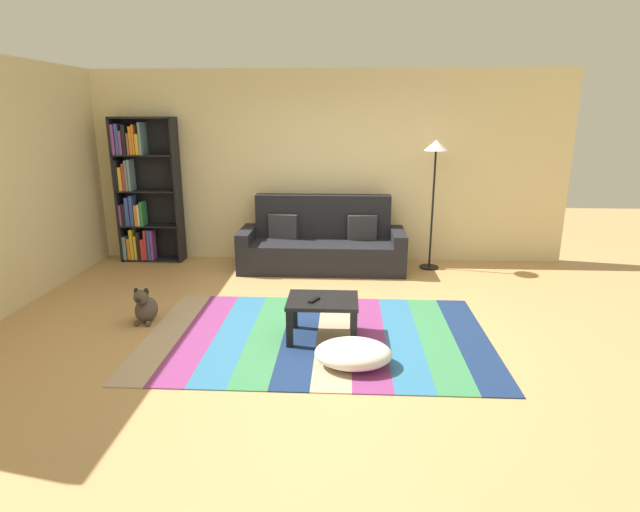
{
  "coord_description": "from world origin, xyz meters",
  "views": [
    {
      "loc": [
        0.27,
        -4.87,
        2.11
      ],
      "look_at": [
        0.0,
        0.32,
        0.65
      ],
      "focal_mm": 28.72,
      "sensor_mm": 36.0,
      "label": 1
    }
  ],
  "objects_px": {
    "couch": "(322,245)",
    "bookshelf": "(141,193)",
    "coffee_table": "(323,306)",
    "pouf": "(353,353)",
    "standing_lamp": "(435,162)",
    "tv_remote": "(314,300)",
    "dog": "(145,308)"
  },
  "relations": [
    {
      "from": "couch",
      "to": "bookshelf",
      "type": "relative_size",
      "value": 1.1
    },
    {
      "from": "bookshelf",
      "to": "coffee_table",
      "type": "height_order",
      "value": "bookshelf"
    },
    {
      "from": "pouf",
      "to": "coffee_table",
      "type": "bearing_deg",
      "value": 117.12
    },
    {
      "from": "standing_lamp",
      "to": "tv_remote",
      "type": "relative_size",
      "value": 11.76
    },
    {
      "from": "bookshelf",
      "to": "tv_remote",
      "type": "distance_m",
      "value": 3.82
    },
    {
      "from": "bookshelf",
      "to": "coffee_table",
      "type": "distance_m",
      "value": 3.85
    },
    {
      "from": "couch",
      "to": "pouf",
      "type": "bearing_deg",
      "value": -82.06
    },
    {
      "from": "dog",
      "to": "standing_lamp",
      "type": "relative_size",
      "value": 0.23
    },
    {
      "from": "tv_remote",
      "to": "bookshelf",
      "type": "bearing_deg",
      "value": 163.18
    },
    {
      "from": "pouf",
      "to": "dog",
      "type": "distance_m",
      "value": 2.31
    },
    {
      "from": "couch",
      "to": "tv_remote",
      "type": "relative_size",
      "value": 15.07
    },
    {
      "from": "dog",
      "to": "standing_lamp",
      "type": "distance_m",
      "value": 4.09
    },
    {
      "from": "coffee_table",
      "to": "standing_lamp",
      "type": "height_order",
      "value": "standing_lamp"
    },
    {
      "from": "bookshelf",
      "to": "dog",
      "type": "distance_m",
      "value": 2.61
    },
    {
      "from": "pouf",
      "to": "tv_remote",
      "type": "relative_size",
      "value": 4.44
    },
    {
      "from": "couch",
      "to": "standing_lamp",
      "type": "xyz_separation_m",
      "value": [
        1.51,
        0.07,
        1.14
      ]
    },
    {
      "from": "couch",
      "to": "standing_lamp",
      "type": "height_order",
      "value": "standing_lamp"
    },
    {
      "from": "coffee_table",
      "to": "dog",
      "type": "distance_m",
      "value": 1.89
    },
    {
      "from": "dog",
      "to": "coffee_table",
      "type": "bearing_deg",
      "value": -9.23
    },
    {
      "from": "bookshelf",
      "to": "coffee_table",
      "type": "bearing_deg",
      "value": -43.69
    },
    {
      "from": "standing_lamp",
      "to": "tv_remote",
      "type": "height_order",
      "value": "standing_lamp"
    },
    {
      "from": "couch",
      "to": "dog",
      "type": "bearing_deg",
      "value": -130.53
    },
    {
      "from": "couch",
      "to": "bookshelf",
      "type": "xyz_separation_m",
      "value": [
        -2.62,
        0.28,
        0.65
      ]
    },
    {
      "from": "coffee_table",
      "to": "tv_remote",
      "type": "distance_m",
      "value": 0.13
    },
    {
      "from": "bookshelf",
      "to": "dog",
      "type": "xyz_separation_m",
      "value": [
        0.88,
        -2.32,
        -0.83
      ]
    },
    {
      "from": "pouf",
      "to": "standing_lamp",
      "type": "height_order",
      "value": "standing_lamp"
    },
    {
      "from": "pouf",
      "to": "dog",
      "type": "bearing_deg",
      "value": 158.03
    },
    {
      "from": "couch",
      "to": "bookshelf",
      "type": "distance_m",
      "value": 2.72
    },
    {
      "from": "coffee_table",
      "to": "standing_lamp",
      "type": "bearing_deg",
      "value": 60.02
    },
    {
      "from": "coffee_table",
      "to": "tv_remote",
      "type": "height_order",
      "value": "tv_remote"
    },
    {
      "from": "standing_lamp",
      "to": "tv_remote",
      "type": "xyz_separation_m",
      "value": [
        -1.47,
        -2.47,
        -1.06
      ]
    },
    {
      "from": "pouf",
      "to": "dog",
      "type": "height_order",
      "value": "dog"
    }
  ]
}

